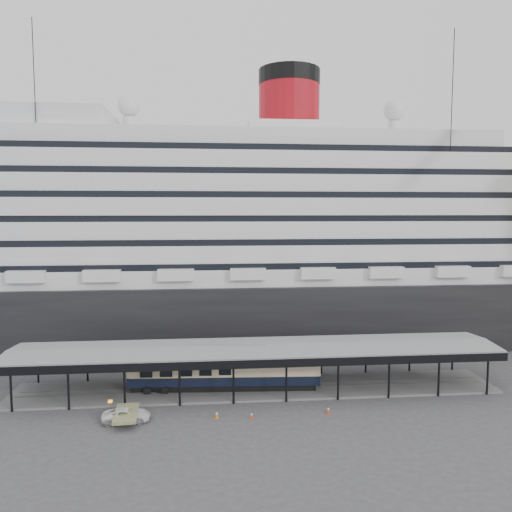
% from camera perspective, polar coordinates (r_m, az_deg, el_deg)
% --- Properties ---
extents(ground, '(200.00, 200.00, 0.00)m').
position_cam_1_polar(ground, '(55.82, 0.56, -16.76)').
color(ground, '#3C3C3F').
rests_on(ground, ground).
extents(cruise_ship, '(130.00, 30.00, 43.90)m').
position_cam_1_polar(cruise_ship, '(83.68, -1.68, 3.50)').
color(cruise_ship, black).
rests_on(cruise_ship, ground).
extents(platform_canopy, '(56.00, 9.18, 5.30)m').
position_cam_1_polar(platform_canopy, '(59.69, 0.05, -12.86)').
color(platform_canopy, slate).
rests_on(platform_canopy, ground).
extents(port_truck, '(4.83, 2.47, 1.30)m').
position_cam_1_polar(port_truck, '(53.49, -14.61, -17.19)').
color(port_truck, white).
rests_on(port_truck, ground).
extents(pullman_carriage, '(22.10, 4.07, 21.58)m').
position_cam_1_polar(pullman_carriage, '(59.38, -3.62, -12.70)').
color(pullman_carriage, black).
rests_on(pullman_carriage, ground).
extents(traffic_cone_left, '(0.50, 0.50, 0.78)m').
position_cam_1_polar(traffic_cone_left, '(52.90, -4.51, -17.60)').
color(traffic_cone_left, '#FB630D').
rests_on(traffic_cone_left, ground).
extents(traffic_cone_mid, '(0.38, 0.38, 0.67)m').
position_cam_1_polar(traffic_cone_mid, '(52.74, -0.51, -17.72)').
color(traffic_cone_mid, red).
rests_on(traffic_cone_mid, ground).
extents(traffic_cone_right, '(0.42, 0.42, 0.74)m').
position_cam_1_polar(traffic_cone_right, '(54.41, 8.27, -17.00)').
color(traffic_cone_right, '#D6400B').
rests_on(traffic_cone_right, ground).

